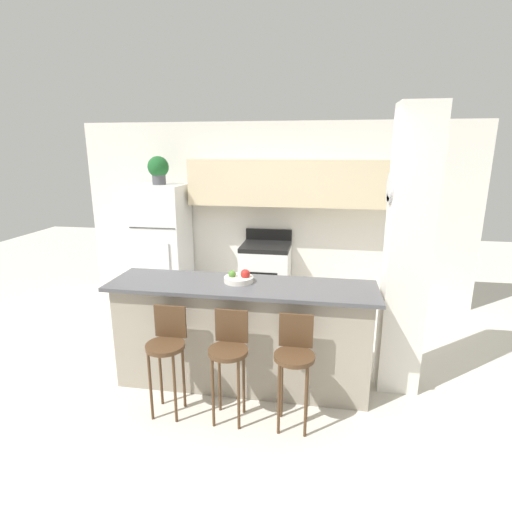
# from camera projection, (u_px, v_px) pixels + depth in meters

# --- Properties ---
(ground_plane) EXTENTS (14.00, 14.00, 0.00)m
(ground_plane) POSITION_uv_depth(u_px,v_px,m) (242.00, 383.00, 3.85)
(ground_plane) COLOR beige
(wall_back) EXTENTS (5.60, 0.38, 2.55)m
(wall_back) POSITION_uv_depth(u_px,v_px,m) (280.00, 202.00, 5.59)
(wall_back) COLOR white
(wall_back) RESTS_ON ground_plane
(pillar_right) EXTENTS (0.38, 0.32, 2.55)m
(pillar_right) POSITION_uv_depth(u_px,v_px,m) (407.00, 255.00, 3.50)
(pillar_right) COLOR white
(pillar_right) RESTS_ON ground_plane
(counter_bar) EXTENTS (2.42, 0.63, 1.00)m
(counter_bar) POSITION_uv_depth(u_px,v_px,m) (242.00, 335.00, 3.72)
(counter_bar) COLOR gray
(counter_bar) RESTS_ON ground_plane
(refrigerator) EXTENTS (0.68, 0.68, 1.71)m
(refrigerator) POSITION_uv_depth(u_px,v_px,m) (163.00, 245.00, 5.72)
(refrigerator) COLOR white
(refrigerator) RESTS_ON ground_plane
(stove_range) EXTENTS (0.66, 0.63, 1.07)m
(stove_range) POSITION_uv_depth(u_px,v_px,m) (266.00, 276.00, 5.61)
(stove_range) COLOR white
(stove_range) RESTS_ON ground_plane
(bar_stool_left) EXTENTS (0.32, 0.32, 0.92)m
(bar_stool_left) POSITION_uv_depth(u_px,v_px,m) (167.00, 347.00, 3.30)
(bar_stool_left) COLOR #4C331E
(bar_stool_left) RESTS_ON ground_plane
(bar_stool_mid) EXTENTS (0.32, 0.32, 0.92)m
(bar_stool_mid) POSITION_uv_depth(u_px,v_px,m) (229.00, 352.00, 3.21)
(bar_stool_mid) COLOR #4C331E
(bar_stool_mid) RESTS_ON ground_plane
(bar_stool_right) EXTENTS (0.32, 0.32, 0.92)m
(bar_stool_right) POSITION_uv_depth(u_px,v_px,m) (295.00, 357.00, 3.13)
(bar_stool_right) COLOR #4C331E
(bar_stool_right) RESTS_ON ground_plane
(potted_plant_on_fridge) EXTENTS (0.29, 0.29, 0.38)m
(potted_plant_on_fridge) POSITION_uv_depth(u_px,v_px,m) (158.00, 169.00, 5.44)
(potted_plant_on_fridge) COLOR #4C4C51
(potted_plant_on_fridge) RESTS_ON refrigerator
(fruit_bowl) EXTENTS (0.27, 0.27, 0.12)m
(fruit_bowl) POSITION_uv_depth(u_px,v_px,m) (239.00, 278.00, 3.64)
(fruit_bowl) COLOR silver
(fruit_bowl) RESTS_ON counter_bar
(trash_bin) EXTENTS (0.28, 0.28, 0.38)m
(trash_bin) POSITION_uv_depth(u_px,v_px,m) (198.00, 296.00, 5.58)
(trash_bin) COLOR #59595B
(trash_bin) RESTS_ON ground_plane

